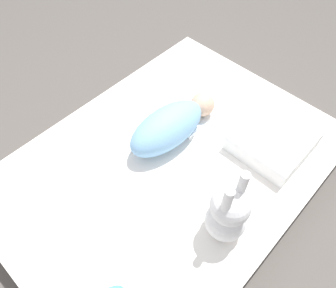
% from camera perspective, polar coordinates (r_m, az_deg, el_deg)
% --- Properties ---
extents(ground_plane, '(12.00, 12.00, 0.00)m').
position_cam_1_polar(ground_plane, '(1.59, 0.18, -6.33)').
color(ground_plane, '#514C47').
extents(bed_mattress, '(1.49, 1.09, 0.16)m').
position_cam_1_polar(bed_mattress, '(1.52, 0.18, -4.76)').
color(bed_mattress, white).
rests_on(bed_mattress, ground_plane).
extents(burp_cloth, '(0.22, 0.21, 0.02)m').
position_cam_1_polar(burp_cloth, '(1.62, 3.38, 5.20)').
color(burp_cloth, white).
rests_on(burp_cloth, bed_mattress).
extents(swaddled_baby, '(0.48, 0.22, 0.18)m').
position_cam_1_polar(swaddled_baby, '(1.46, 0.49, 3.26)').
color(swaddled_baby, '#7FB7E5').
rests_on(swaddled_baby, bed_mattress).
extents(pillow, '(0.35, 0.31, 0.09)m').
position_cam_1_polar(pillow, '(1.55, 17.99, 0.91)').
color(pillow, white).
rests_on(pillow, bed_mattress).
extents(bunny_plush, '(0.15, 0.15, 0.35)m').
position_cam_1_polar(bunny_plush, '(1.20, 10.37, -11.83)').
color(bunny_plush, white).
rests_on(bunny_plush, bed_mattress).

